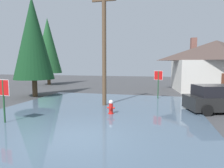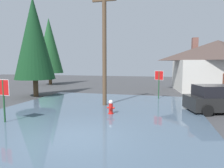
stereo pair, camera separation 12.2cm
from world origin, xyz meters
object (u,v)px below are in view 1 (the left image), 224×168
parked_car (220,99)px  utility_pole (104,47)px  stop_sign_near (3,92)px  fire_hydrant (111,108)px  house (215,65)px  stop_sign_far (158,79)px  pine_tree_tall_left (48,46)px  pine_tree_mid_left (33,38)px

parked_car → utility_pole: bearing=-179.5°
stop_sign_near → fire_hydrant: 5.44m
utility_pole → house: utility_pole is taller
stop_sign_near → fire_hydrant: (4.53, 2.81, -1.10)m
stop_sign_far → pine_tree_tall_left: size_ratio=0.25×
stop_sign_far → house: size_ratio=0.25×
stop_sign_near → pine_tree_tall_left: 19.08m
fire_hydrant → parked_car: bearing=20.1°
pine_tree_mid_left → stop_sign_near: bearing=-64.8°
stop_sign_far → parked_car: size_ratio=0.53×
pine_tree_tall_left → house: bearing=-4.3°
utility_pole → house: size_ratio=0.80×
utility_pole → stop_sign_far: size_ratio=3.27×
house → pine_tree_mid_left: pine_tree_mid_left is taller
parked_car → pine_tree_tall_left: (-18.54, 11.89, 4.61)m
pine_tree_mid_left → pine_tree_tall_left: bearing=114.6°
fire_hydrant → parked_car: size_ratio=0.19×
fire_hydrant → parked_car: parked_car is taller
parked_car → pine_tree_mid_left: size_ratio=0.51×
stop_sign_near → utility_pole: (3.53, 5.00, 2.44)m
utility_pole → stop_sign_near: bearing=-125.2°
stop_sign_near → pine_tree_tall_left: (-7.86, 16.95, 3.86)m
utility_pole → pine_tree_mid_left: size_ratio=0.88×
stop_sign_near → house: size_ratio=0.23×
parked_car → pine_tree_mid_left: 15.01m
fire_hydrant → house: (8.40, 12.57, 2.36)m
stop_sign_near → stop_sign_far: size_ratio=0.92×
parked_car → pine_tree_tall_left: bearing=147.3°
utility_pole → pine_tree_mid_left: 7.53m
fire_hydrant → stop_sign_near: bearing=-148.2°
house → stop_sign_far: bearing=-130.9°
fire_hydrant → pine_tree_mid_left: pine_tree_mid_left is taller
fire_hydrant → utility_pole: size_ratio=0.11×
stop_sign_near → parked_car: bearing=25.3°
house → pine_tree_tall_left: bearing=175.7°
stop_sign_near → parked_car: (10.68, 5.06, -0.75)m
house → parked_car: size_ratio=2.15×
fire_hydrant → stop_sign_far: size_ratio=0.37×
house → pine_tree_tall_left: pine_tree_tall_left is taller
utility_pole → stop_sign_far: utility_pole is taller
utility_pole → house: bearing=47.8°
house → parked_car: (-2.25, -10.32, -2.02)m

